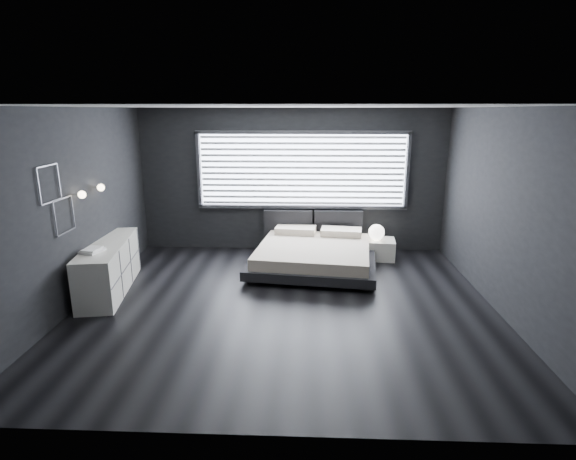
{
  "coord_description": "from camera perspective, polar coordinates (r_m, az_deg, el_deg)",
  "views": [
    {
      "loc": [
        0.29,
        -6.06,
        2.76
      ],
      "look_at": [
        0.0,
        0.85,
        0.9
      ],
      "focal_mm": 28.0,
      "sensor_mm": 36.0,
      "label": 1
    }
  ],
  "objects": [
    {
      "name": "orb_lamp",
      "position": [
        8.63,
        11.17,
        -0.28
      ],
      "size": [
        0.3,
        0.3,
        0.3
      ],
      "primitive_type": "sphere",
      "color": "white",
      "rests_on": "nightstand"
    },
    {
      "name": "bed",
      "position": [
        8.06,
        3.31,
        -3.07
      ],
      "size": [
        2.4,
        2.31,
        0.56
      ],
      "color": "black",
      "rests_on": "ground"
    },
    {
      "name": "room",
      "position": [
        6.22,
        -0.33,
        2.41
      ],
      "size": [
        6.04,
        6.0,
        2.8
      ],
      "color": "black",
      "rests_on": "ground"
    },
    {
      "name": "window",
      "position": [
        8.84,
        1.81,
        7.56
      ],
      "size": [
        4.14,
        0.09,
        1.52
      ],
      "color": "white",
      "rests_on": "ground"
    },
    {
      "name": "sconce_near",
      "position": [
        6.99,
        -24.72,
        4.1
      ],
      "size": [
        0.18,
        0.11,
        0.11
      ],
      "color": "silver",
      "rests_on": "ground"
    },
    {
      "name": "book_stack",
      "position": [
        7.07,
        -23.61,
        -2.37
      ],
      "size": [
        0.3,
        0.36,
        0.06
      ],
      "color": "white",
      "rests_on": "dresser"
    },
    {
      "name": "sconce_far",
      "position": [
        7.52,
        -22.69,
        5.0
      ],
      "size": [
        0.18,
        0.11,
        0.11
      ],
      "color": "silver",
      "rests_on": "ground"
    },
    {
      "name": "wall_art_lower",
      "position": [
        6.77,
        -26.52,
        1.67
      ],
      "size": [
        0.01,
        0.48,
        0.48
      ],
      "color": "#47474C",
      "rests_on": "ground"
    },
    {
      "name": "dresser",
      "position": [
        7.56,
        -21.74,
        -4.39
      ],
      "size": [
        0.84,
        1.98,
        0.77
      ],
      "color": "white",
      "rests_on": "ground"
    },
    {
      "name": "wall_art_upper",
      "position": [
        6.47,
        -28.05,
        5.2
      ],
      "size": [
        0.01,
        0.48,
        0.48
      ],
      "color": "#47474C",
      "rests_on": "ground"
    },
    {
      "name": "headboard",
      "position": [
        8.98,
        3.22,
        0.9
      ],
      "size": [
        1.96,
        0.16,
        0.52
      ],
      "color": "black",
      "rests_on": "ground"
    },
    {
      "name": "nightstand",
      "position": [
        8.76,
        11.28,
        -2.35
      ],
      "size": [
        0.69,
        0.6,
        0.37
      ],
      "primitive_type": "cube",
      "rotation": [
        0.0,
        0.0,
        -0.11
      ],
      "color": "white",
      "rests_on": "ground"
    }
  ]
}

